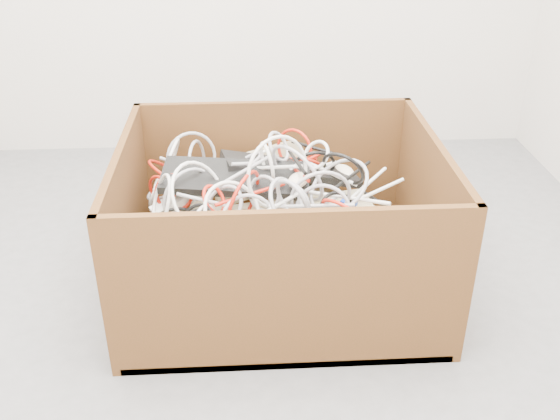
{
  "coord_description": "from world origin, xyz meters",
  "views": [
    {
      "loc": [
        -0.0,
        -1.72,
        1.38
      ],
      "look_at": [
        0.11,
        0.22,
        0.3
      ],
      "focal_mm": 41.04,
      "sensor_mm": 36.0,
      "label": 1
    }
  ],
  "objects": [
    {
      "name": "keyboard_pile",
      "position": [
        0.13,
        0.22,
        0.28
      ],
      "size": [
        1.03,
        0.9,
        0.36
      ],
      "color": "tan",
      "rests_on": "cardboard_box"
    },
    {
      "name": "vga_plug",
      "position": [
        0.33,
        0.13,
        0.37
      ],
      "size": [
        0.06,
        0.06,
        0.03
      ],
      "primitive_type": "cube",
      "rotation": [
        0.09,
        0.14,
        -0.72
      ],
      "color": "#0C34B8",
      "rests_on": "keyboard_pile"
    },
    {
      "name": "power_strip_right",
      "position": [
        -0.21,
        0.0,
        0.33
      ],
      "size": [
        0.26,
        0.17,
        0.09
      ],
      "primitive_type": "cube",
      "rotation": [
        -0.1,
        0.17,
        -0.5
      ],
      "color": "white",
      "rests_on": "keyboard_pile"
    },
    {
      "name": "power_strip_left",
      "position": [
        -0.21,
        0.24,
        0.35
      ],
      "size": [
        0.26,
        0.18,
        0.11
      ],
      "primitive_type": "cube",
      "rotation": [
        0.14,
        -0.26,
        0.5
      ],
      "color": "white",
      "rests_on": "keyboard_pile"
    },
    {
      "name": "ground",
      "position": [
        0.0,
        0.0,
        0.0
      ],
      "size": [
        3.0,
        3.0,
        0.0
      ],
      "primitive_type": "plane",
      "color": "#58585A",
      "rests_on": "ground"
    },
    {
      "name": "cable_tangle",
      "position": [
        -0.01,
        0.19,
        0.41
      ],
      "size": [
        0.92,
        0.71,
        0.39
      ],
      "color": "silver",
      "rests_on": "keyboard_pile"
    },
    {
      "name": "mice_scatter",
      "position": [
        0.05,
        0.21,
        0.33
      ],
      "size": [
        0.81,
        0.74,
        0.21
      ],
      "color": "beige",
      "rests_on": "keyboard_pile"
    },
    {
      "name": "cardboard_box",
      "position": [
        0.1,
        0.2,
        0.15
      ],
      "size": [
        1.07,
        0.89,
        0.55
      ],
      "color": "#3E2C0F",
      "rests_on": "ground"
    }
  ]
}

